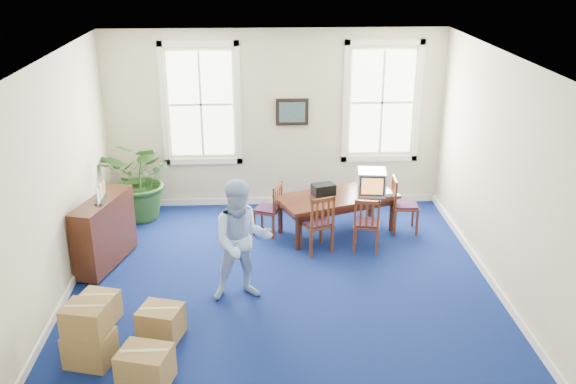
{
  "coord_description": "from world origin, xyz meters",
  "views": [
    {
      "loc": [
        -0.31,
        -7.84,
        4.56
      ],
      "look_at": [
        0.1,
        0.6,
        1.25
      ],
      "focal_mm": 40.0,
      "sensor_mm": 36.0,
      "label": 1
    }
  ],
  "objects_px": {
    "man": "(242,241)",
    "crt_tv": "(372,182)",
    "credenza": "(104,234)",
    "conference_table": "(336,214)",
    "potted_plant": "(142,179)",
    "cardboard_boxes": "(108,328)",
    "chair_near_left": "(316,222)"
  },
  "relations": [
    {
      "from": "chair_near_left",
      "to": "credenza",
      "type": "xyz_separation_m",
      "value": [
        -3.19,
        -0.34,
        0.03
      ]
    },
    {
      "from": "man",
      "to": "potted_plant",
      "type": "xyz_separation_m",
      "value": [
        -1.78,
        2.79,
        -0.11
      ]
    },
    {
      "from": "chair_near_left",
      "to": "crt_tv",
      "type": "bearing_deg",
      "value": -166.62
    },
    {
      "from": "conference_table",
      "to": "crt_tv",
      "type": "relative_size",
      "value": 3.98
    },
    {
      "from": "crt_tv",
      "to": "man",
      "type": "relative_size",
      "value": 0.29
    },
    {
      "from": "crt_tv",
      "to": "cardboard_boxes",
      "type": "relative_size",
      "value": 0.35
    },
    {
      "from": "conference_table",
      "to": "cardboard_boxes",
      "type": "height_order",
      "value": "cardboard_boxes"
    },
    {
      "from": "potted_plant",
      "to": "cardboard_boxes",
      "type": "relative_size",
      "value": 1.06
    },
    {
      "from": "credenza",
      "to": "man",
      "type": "bearing_deg",
      "value": -10.9
    },
    {
      "from": "man",
      "to": "chair_near_left",
      "type": "bearing_deg",
      "value": 42.4
    },
    {
      "from": "conference_table",
      "to": "man",
      "type": "height_order",
      "value": "man"
    },
    {
      "from": "crt_tv",
      "to": "man",
      "type": "bearing_deg",
      "value": -128.16
    },
    {
      "from": "man",
      "to": "potted_plant",
      "type": "bearing_deg",
      "value": 114.11
    },
    {
      "from": "crt_tv",
      "to": "conference_table",
      "type": "bearing_deg",
      "value": -168.65
    },
    {
      "from": "man",
      "to": "cardboard_boxes",
      "type": "distance_m",
      "value": 2.07
    },
    {
      "from": "man",
      "to": "credenza",
      "type": "relative_size",
      "value": 1.31
    },
    {
      "from": "cardboard_boxes",
      "to": "crt_tv",
      "type": "bearing_deg",
      "value": 42.96
    },
    {
      "from": "chair_near_left",
      "to": "cardboard_boxes",
      "type": "height_order",
      "value": "chair_near_left"
    },
    {
      "from": "man",
      "to": "crt_tv",
      "type": "bearing_deg",
      "value": 36.43
    },
    {
      "from": "man",
      "to": "cardboard_boxes",
      "type": "bearing_deg",
      "value": -148.35
    },
    {
      "from": "potted_plant",
      "to": "conference_table",
      "type": "bearing_deg",
      "value": -12.74
    },
    {
      "from": "conference_table",
      "to": "potted_plant",
      "type": "distance_m",
      "value": 3.41
    },
    {
      "from": "conference_table",
      "to": "crt_tv",
      "type": "bearing_deg",
      "value": -16.88
    },
    {
      "from": "credenza",
      "to": "potted_plant",
      "type": "relative_size",
      "value": 0.88
    },
    {
      "from": "chair_near_left",
      "to": "cardboard_boxes",
      "type": "relative_size",
      "value": 0.69
    },
    {
      "from": "conference_table",
      "to": "credenza",
      "type": "bearing_deg",
      "value": 174.32
    },
    {
      "from": "potted_plant",
      "to": "credenza",
      "type": "bearing_deg",
      "value": -99.33
    },
    {
      "from": "chair_near_left",
      "to": "man",
      "type": "relative_size",
      "value": 0.56
    },
    {
      "from": "man",
      "to": "potted_plant",
      "type": "relative_size",
      "value": 1.15
    },
    {
      "from": "conference_table",
      "to": "credenza",
      "type": "relative_size",
      "value": 1.49
    },
    {
      "from": "conference_table",
      "to": "potted_plant",
      "type": "xyz_separation_m",
      "value": [
        -3.3,
        0.75,
        0.41
      ]
    },
    {
      "from": "cardboard_boxes",
      "to": "chair_near_left",
      "type": "bearing_deg",
      "value": 45.15
    }
  ]
}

